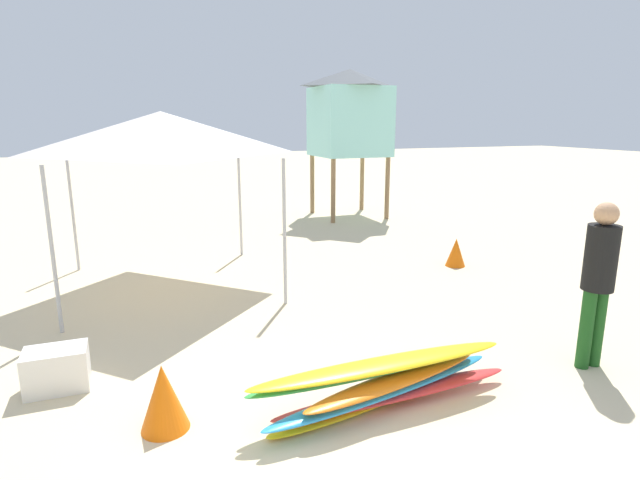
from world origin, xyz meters
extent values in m
ellipsoid|color=yellow|center=(0.83, 1.43, 0.04)|extent=(2.28, 0.80, 0.08)
ellipsoid|color=red|center=(1.01, 1.30, 0.12)|extent=(2.46, 0.32, 0.08)
ellipsoid|color=#268CCC|center=(0.89, 1.27, 0.20)|extent=(2.55, 0.74, 0.08)
ellipsoid|color=orange|center=(0.98, 1.27, 0.28)|extent=(2.03, 0.71, 0.08)
ellipsoid|color=green|center=(0.79, 1.38, 0.36)|extent=(2.42, 0.35, 0.08)
ellipsoid|color=yellow|center=(0.85, 1.29, 0.44)|extent=(2.55, 0.32, 0.08)
cylinder|color=#194C19|center=(3.25, 1.25, 0.43)|extent=(0.14, 0.14, 0.87)
cylinder|color=#194C19|center=(3.41, 1.25, 0.43)|extent=(0.14, 0.14, 0.87)
cylinder|color=black|center=(3.33, 1.25, 1.21)|extent=(0.32, 0.32, 0.69)
sphere|color=tan|center=(3.33, 1.25, 1.67)|extent=(0.24, 0.24, 0.24)
cylinder|color=#B2B2B7|center=(-2.08, 4.28, 1.04)|extent=(0.05, 0.05, 2.09)
cylinder|color=#B2B2B7|center=(0.85, 4.28, 1.04)|extent=(0.05, 0.05, 2.09)
cylinder|color=#B2B2B7|center=(-2.08, 7.21, 1.04)|extent=(0.05, 0.05, 2.09)
cylinder|color=#B2B2B7|center=(0.85, 7.21, 1.04)|extent=(0.05, 0.05, 2.09)
pyramid|color=silver|center=(-0.61, 5.75, 2.41)|extent=(2.93, 2.93, 0.64)
cylinder|color=olive|center=(3.77, 9.56, 0.83)|extent=(0.12, 0.12, 1.65)
cylinder|color=olive|center=(5.33, 9.56, 0.83)|extent=(0.12, 0.12, 1.65)
cylinder|color=olive|center=(3.77, 11.12, 0.83)|extent=(0.12, 0.12, 1.65)
cylinder|color=olive|center=(5.33, 11.12, 0.83)|extent=(0.12, 0.12, 1.65)
cube|color=#98E3DA|center=(4.55, 10.34, 2.55)|extent=(1.80, 1.80, 1.80)
pyramid|color=#4C5156|center=(4.55, 10.34, 3.68)|extent=(1.98, 1.98, 0.45)
cone|color=orange|center=(4.32, 5.04, 0.26)|extent=(0.36, 0.36, 0.51)
cone|color=orange|center=(-1.03, 1.68, 0.30)|extent=(0.41, 0.41, 0.59)
cube|color=white|center=(-1.96, 2.76, 0.21)|extent=(0.58, 0.39, 0.42)
camera|label=1|loc=(-1.19, -2.45, 2.59)|focal=28.65mm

